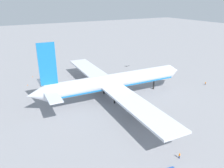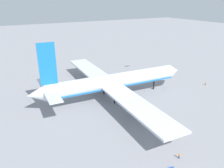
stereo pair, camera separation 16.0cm
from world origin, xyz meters
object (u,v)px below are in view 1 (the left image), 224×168
(airliner, at_px, (112,82))
(traffic_cone_2, at_px, (28,85))
(ground_worker_1, at_px, (179,156))
(baggage_cart_0, at_px, (127,66))
(traffic_cone_1, at_px, (93,69))
(ground_worker_4, at_px, (205,83))
(traffic_cone_0, at_px, (33,76))

(airliner, xyz_separation_m, traffic_cone_2, (-28.53, 31.44, -6.72))
(ground_worker_1, bearing_deg, traffic_cone_2, 109.44)
(baggage_cart_0, bearing_deg, traffic_cone_1, 167.87)
(traffic_cone_1, bearing_deg, baggage_cart_0, -12.13)
(traffic_cone_1, distance_m, traffic_cone_2, 38.98)
(ground_worker_4, relative_size, traffic_cone_0, 2.95)
(traffic_cone_2, bearing_deg, traffic_cone_0, 68.90)
(baggage_cart_0, bearing_deg, traffic_cone_2, -175.93)
(ground_worker_1, height_order, traffic_cone_1, ground_worker_1)
(traffic_cone_0, xyz_separation_m, traffic_cone_1, (33.62, -2.75, 0.00))
(airliner, bearing_deg, traffic_cone_1, 76.70)
(airliner, height_order, baggage_cart_0, airliner)
(airliner, distance_m, traffic_cone_2, 42.99)
(ground_worker_1, xyz_separation_m, traffic_cone_0, (-21.28, 84.15, -0.57))
(baggage_cart_0, bearing_deg, ground_worker_1, -113.27)
(airliner, distance_m, baggage_cart_0, 47.20)
(ground_worker_4, height_order, traffic_cone_0, ground_worker_4)
(ground_worker_1, relative_size, ground_worker_4, 1.03)
(ground_worker_4, xyz_separation_m, traffic_cone_2, (-74.62, 40.55, -0.55))
(ground_worker_4, bearing_deg, airliner, 168.81)
(airliner, height_order, ground_worker_1, airliner)
(ground_worker_1, bearing_deg, airliner, 86.04)
(ground_worker_1, bearing_deg, traffic_cone_0, 104.19)
(ground_worker_1, distance_m, traffic_cone_1, 82.34)
(airliner, bearing_deg, baggage_cart_0, 49.68)
(baggage_cart_0, height_order, traffic_cone_2, traffic_cone_2)
(airliner, distance_m, ground_worker_1, 41.88)
(ground_worker_1, bearing_deg, traffic_cone_1, 81.38)
(airliner, height_order, traffic_cone_0, airliner)
(airliner, height_order, traffic_cone_1, airliner)
(ground_worker_4, bearing_deg, ground_worker_1, -146.65)
(baggage_cart_0, xyz_separation_m, traffic_cone_2, (-58.76, -4.18, 0.01))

